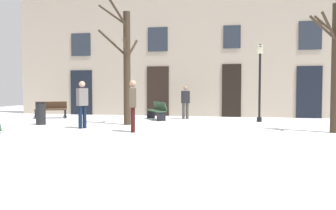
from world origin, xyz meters
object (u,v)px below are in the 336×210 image
at_px(litter_bin, 41,113).
at_px(bench_back_to_back_left, 51,110).
at_px(bench_near_center_tree, 157,110).
at_px(person_strolling, 185,101).
at_px(person_crossing_plaza, 133,103).
at_px(tree_near_facade, 126,63).
at_px(streetlamp, 260,74).
at_px(person_near_bench, 82,102).
at_px(tree_center, 336,61).

bearing_deg(litter_bin, bench_back_to_back_left, 112.06).
height_order(bench_near_center_tree, person_strolling, person_strolling).
height_order(bench_back_to_back_left, person_crossing_plaza, person_crossing_plaza).
bearing_deg(bench_back_to_back_left, person_crossing_plaza, -60.00).
xyz_separation_m(tree_near_facade, bench_near_center_tree, (0.71, 2.54, -2.07)).
relative_size(litter_bin, bench_near_center_tree, 0.52).
height_order(litter_bin, person_crossing_plaza, person_crossing_plaza).
relative_size(streetlamp, person_strolling, 2.15).
xyz_separation_m(streetlamp, person_strolling, (-3.42, 0.76, -1.24)).
distance_m(bench_near_center_tree, person_crossing_plaza, 4.83).
relative_size(litter_bin, person_near_bench, 0.52).
bearing_deg(person_strolling, bench_near_center_tree, 2.36).
distance_m(streetlamp, bench_near_center_tree, 5.00).
height_order(tree_center, litter_bin, tree_center).
distance_m(litter_bin, person_near_bench, 2.47).
distance_m(tree_near_facade, litter_bin, 4.05).
xyz_separation_m(tree_center, bench_back_to_back_left, (-12.28, 3.30, -1.98)).
bearing_deg(tree_center, bench_near_center_tree, 152.51).
bearing_deg(bench_near_center_tree, person_strolling, 83.13).
bearing_deg(bench_back_to_back_left, litter_bin, -89.23).
xyz_separation_m(tree_near_facade, streetlamp, (5.41, 2.33, -0.39)).
height_order(tree_near_facade, streetlamp, tree_near_facade).
xyz_separation_m(bench_near_center_tree, person_near_bench, (-1.91, -4.09, 0.55)).
distance_m(tree_near_facade, person_strolling, 4.02).
bearing_deg(tree_center, litter_bin, 177.70).
relative_size(bench_back_to_back_left, person_strolling, 0.99).
bearing_deg(streetlamp, tree_center, -56.41).
relative_size(bench_near_center_tree, person_strolling, 1.09).
relative_size(bench_back_to_back_left, person_crossing_plaza, 0.89).
bearing_deg(tree_near_facade, tree_center, -8.06).
relative_size(person_strolling, person_crossing_plaza, 0.90).
xyz_separation_m(bench_back_to_back_left, person_crossing_plaza, (5.56, -4.46, 0.57)).
height_order(litter_bin, person_near_bench, person_near_bench).
bearing_deg(tree_near_facade, person_near_bench, -127.74).
bearing_deg(tree_near_facade, bench_back_to_back_left, 154.30).
xyz_separation_m(tree_center, person_near_bench, (-8.89, -0.46, -1.42)).
relative_size(bench_near_center_tree, person_near_bench, 1.00).
height_order(tree_near_facade, bench_back_to_back_left, tree_near_facade).
bearing_deg(litter_bin, tree_center, -2.30).
xyz_separation_m(streetlamp, litter_bin, (-8.85, -2.98, -1.66)).
bearing_deg(person_crossing_plaza, litter_bin, 55.29).
bearing_deg(person_crossing_plaza, streetlamp, -58.84).
bearing_deg(person_near_bench, person_strolling, -0.31).
distance_m(bench_back_to_back_left, person_crossing_plaza, 7.15).
relative_size(tree_center, bench_back_to_back_left, 2.73).
distance_m(person_crossing_plaza, person_near_bench, 2.28).
xyz_separation_m(bench_back_to_back_left, person_near_bench, (3.40, -3.76, 0.56)).
height_order(tree_center, person_crossing_plaza, tree_center).
xyz_separation_m(litter_bin, bench_back_to_back_left, (-1.16, 2.85, -0.04)).
height_order(tree_near_facade, bench_near_center_tree, tree_near_facade).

